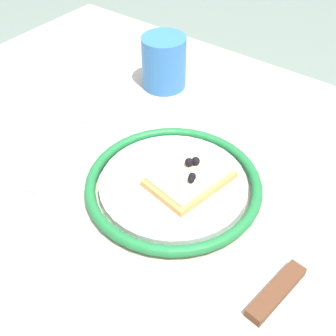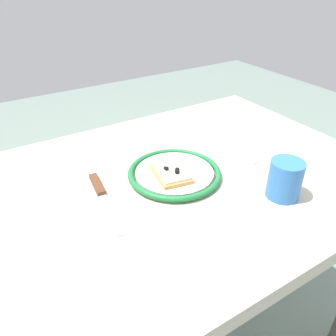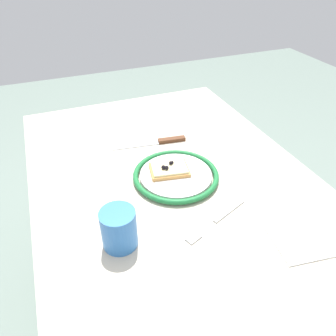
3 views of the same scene
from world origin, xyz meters
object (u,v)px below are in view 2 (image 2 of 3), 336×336
(dining_table, at_px, (173,204))
(plate, at_px, (174,173))
(cup, at_px, (285,179))
(napkin, at_px, (223,124))
(pizza_slice_near, at_px, (172,173))
(fork, at_px, (224,153))
(knife, at_px, (101,192))

(dining_table, height_order, plate, plate)
(cup, distance_m, napkin, 0.41)
(dining_table, height_order, napkin, napkin)
(dining_table, distance_m, plate, 0.10)
(plate, distance_m, pizza_slice_near, 0.03)
(pizza_slice_near, xyz_separation_m, cup, (-0.19, 0.19, 0.02))
(plate, bearing_deg, fork, -172.07)
(knife, xyz_separation_m, fork, (-0.38, 0.00, -0.00))
(dining_table, distance_m, napkin, 0.38)
(cup, bearing_deg, dining_table, -48.03)
(knife, bearing_deg, cup, 146.97)
(pizza_slice_near, bearing_deg, dining_table, -138.64)
(fork, bearing_deg, napkin, -128.55)
(napkin, bearing_deg, knife, 16.57)
(plate, distance_m, knife, 0.19)
(cup, bearing_deg, pizza_slice_near, -45.38)
(knife, relative_size, cup, 2.58)
(dining_table, bearing_deg, knife, -11.13)
(knife, height_order, napkin, knife)
(plate, height_order, napkin, plate)
(pizza_slice_near, xyz_separation_m, fork, (-0.21, -0.04, -0.02))
(fork, height_order, cup, cup)
(pizza_slice_near, relative_size, knife, 0.50)
(pizza_slice_near, height_order, knife, pizza_slice_near)
(fork, xyz_separation_m, cup, (0.02, 0.23, 0.04))
(pizza_slice_near, distance_m, cup, 0.27)
(pizza_slice_near, distance_m, fork, 0.21)
(fork, relative_size, napkin, 1.38)
(pizza_slice_near, relative_size, cup, 1.28)
(napkin, bearing_deg, fork, 51.45)
(plate, xyz_separation_m, napkin, (-0.31, -0.18, -0.01))
(plate, relative_size, knife, 1.00)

